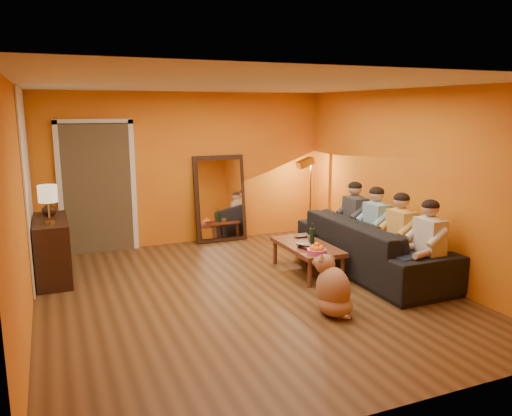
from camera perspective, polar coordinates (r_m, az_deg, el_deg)
name	(u,v)px	position (r m, az deg, el deg)	size (l,w,h in m)	color
room_shell	(235,189)	(6.45, -2.43, 2.17)	(5.00, 5.50, 2.60)	brown
white_accent	(27,185)	(7.43, -24.66, 2.36)	(0.02, 1.90, 2.58)	white
doorway_recess	(97,188)	(8.56, -17.73, 2.22)	(1.06, 0.30, 2.10)	#3F2D19
door_jamb_left	(60,191)	(8.41, -21.52, 1.82)	(0.08, 0.06, 2.20)	white
door_jamb_right	(133,187)	(8.51, -13.83, 2.38)	(0.08, 0.06, 2.20)	white
door_header	(93,122)	(8.35, -18.10, 9.37)	(1.22, 0.06, 0.08)	white
mirror_frame	(220,199)	(8.82, -4.13, 1.08)	(0.92, 0.06, 1.52)	black
mirror_glass	(221,199)	(8.78, -4.05, 1.04)	(0.78, 0.02, 1.36)	white
sideboard	(52,249)	(7.40, -22.25, -4.41)	(0.44, 1.18, 0.85)	black
table_lamp	(48,205)	(6.96, -22.63, 0.35)	(0.24, 0.24, 0.51)	beige
sofa	(372,246)	(7.36, 13.12, -4.24)	(1.03, 2.65, 0.77)	black
coffee_table	(307,259)	(7.22, 5.83, -5.77)	(0.62, 1.22, 0.42)	brown
floor_lamp	(310,199)	(9.01, 6.23, 1.01)	(0.30, 0.24, 1.44)	gold
dog	(333,284)	(5.83, 8.81, -8.61)	(0.38, 0.60, 0.71)	#AC724D
person_far_left	(429,248)	(6.64, 19.16, -4.29)	(0.70, 0.44, 1.22)	beige
person_mid_left	(401,237)	(7.04, 16.19, -3.23)	(0.70, 0.44, 1.22)	gold
person_mid_right	(376,228)	(7.46, 13.56, -2.28)	(0.70, 0.44, 1.22)	#7EABC3
person_far_right	(355,221)	(7.90, 11.22, -1.43)	(0.70, 0.44, 1.22)	#36373B
fruit_bowl	(317,248)	(6.71, 6.96, -4.53)	(0.26, 0.26, 0.16)	#CD487C
wine_bottle	(312,234)	(7.10, 6.44, -3.01)	(0.07, 0.07, 0.31)	black
tumbler	(311,238)	(7.31, 6.25, -3.48)	(0.10, 0.10, 0.09)	#B27F3F
laptop	(307,237)	(7.54, 5.81, -3.26)	(0.35, 0.22, 0.03)	black
book_lower	(303,249)	(6.91, 5.34, -4.63)	(0.19, 0.26, 0.02)	black
book_mid	(303,247)	(6.91, 5.38, -4.43)	(0.19, 0.26, 0.02)	red
book_upper	(303,246)	(6.89, 5.39, -4.32)	(0.16, 0.21, 0.02)	black
vase	(49,208)	(7.53, -22.57, -0.03)	(0.20, 0.20, 0.21)	black
flowers	(48,192)	(7.49, -22.70, 1.65)	(0.17, 0.17, 0.42)	red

